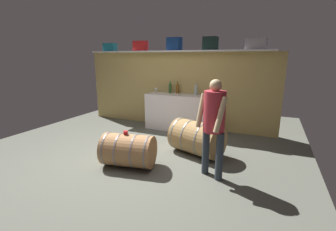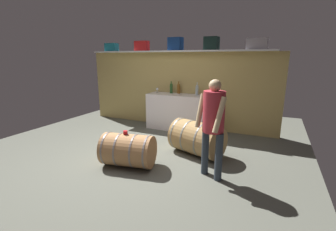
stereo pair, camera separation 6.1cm
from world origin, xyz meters
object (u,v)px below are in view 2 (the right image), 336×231
toolcase_grey (257,44)px  toolcase_red (142,46)px  wine_barrel_near (128,150)px  wine_barrel_far (197,138)px  wine_glass (157,89)px  wine_bottle_clear (197,90)px  winemaker_pouring (213,119)px  toolcase_black (212,43)px  wine_bottle_amber (179,88)px  toolcase_navy (176,44)px  toolcase_teal (112,47)px  wine_bottle_green (171,88)px  work_cabinet (180,112)px  tasting_cup (125,132)px

toolcase_grey → toolcase_red: bearing=-177.5°
wine_barrel_near → wine_barrel_far: 1.32m
wine_glass → wine_barrel_near: wine_glass is taller
wine_bottle_clear → winemaker_pouring: (0.95, -2.19, -0.11)m
toolcase_black → wine_barrel_near: size_ratio=0.33×
wine_bottle_amber → toolcase_navy: bearing=174.1°
toolcase_teal → wine_bottle_green: 2.11m
wine_bottle_green → wine_barrel_far: bearing=-51.0°
wine_barrel_near → wine_barrel_far: size_ratio=0.86×
wine_bottle_amber → wine_barrel_far: wine_bottle_amber is taller
toolcase_black → toolcase_grey: 0.99m
work_cabinet → tasting_cup: work_cabinet is taller
toolcase_black → wine_barrel_far: size_ratio=0.28×
work_cabinet → winemaker_pouring: winemaker_pouring is taller
toolcase_red → wine_barrel_far: toolcase_red is taller
wine_barrel_near → winemaker_pouring: 1.53m
work_cabinet → wine_bottle_clear: 0.71m
toolcase_teal → wine_bottle_green: (1.84, -0.05, -1.03)m
tasting_cup → wine_barrel_far: bearing=45.8°
toolcase_black → wine_glass: size_ratio=2.38×
toolcase_black → wine_barrel_far: toolcase_black is taller
toolcase_black → winemaker_pouring: 2.63m
toolcase_black → wine_barrel_far: (0.19, -1.50, -1.79)m
toolcase_red → work_cabinet: bearing=-8.8°
toolcase_navy → wine_bottle_amber: 1.08m
toolcase_teal → wine_bottle_amber: bearing=-3.4°
work_cabinet → wine_barrel_far: bearing=-56.3°
wine_bottle_amber → wine_glass: bearing=-171.2°
tasting_cup → winemaker_pouring: size_ratio=0.05×
tasting_cup → toolcase_grey: bearing=54.8°
wine_bottle_amber → tasting_cup: bearing=-88.8°
wine_glass → wine_barrel_near: (0.65, -2.37, -0.71)m
toolcase_black → toolcase_teal: bearing=-178.0°
toolcase_grey → tasting_cup: size_ratio=5.90×
toolcase_grey → work_cabinet: (-1.69, -0.17, -1.62)m
wine_glass → wine_barrel_far: 2.20m
toolcase_black → wine_glass: 1.77m
toolcase_teal → toolcase_black: bearing=-3.1°
wine_bottle_clear → wine_bottle_amber: 0.51m
wine_glass → toolcase_navy: bearing=11.7°
toolcase_black → wine_bottle_clear: size_ratio=0.99×
wine_bottle_green → toolcase_black: bearing=2.6°
toolcase_red → toolcase_navy: size_ratio=1.10×
wine_bottle_green → toolcase_grey: bearing=1.3°
toolcase_navy → work_cabinet: (0.20, -0.17, -1.66)m
toolcase_teal → toolcase_grey: size_ratio=0.78×
toolcase_red → wine_bottle_green: toolcase_red is taller
tasting_cup → winemaker_pouring: bearing=8.4°
wine_bottle_amber → tasting_cup: wine_bottle_amber is taller
wine_barrel_near → winemaker_pouring: winemaker_pouring is taller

